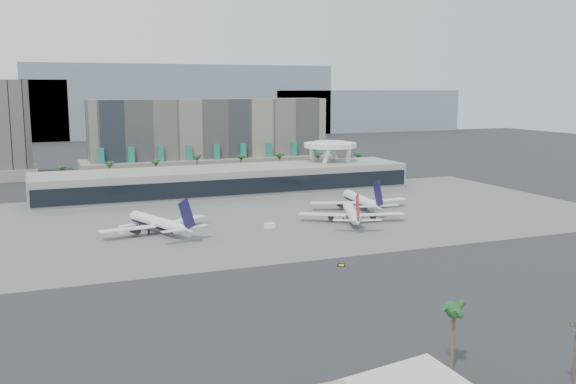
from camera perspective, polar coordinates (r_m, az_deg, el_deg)
name	(u,v)px	position (r m, az deg, el deg)	size (l,w,h in m)	color
ground	(330,249)	(194.55, 3.78, -5.09)	(900.00, 900.00, 0.00)	#232326
apron_pad	(268,216)	(244.05, -1.79, -2.11)	(260.00, 130.00, 0.06)	#5B5B59
mountain_ridge	(150,106)	(649.46, -12.16, 7.47)	(680.00, 60.00, 70.00)	gray
hotel	(211,145)	(357.67, -6.86, 4.19)	(140.00, 30.00, 42.00)	gray
office_tower	(5,136)	(371.02, -23.86, 4.59)	(30.00, 30.00, 52.00)	black
terminal	(227,180)	(294.37, -5.45, 1.10)	(170.00, 32.50, 14.50)	#A09A8D
saucer_structure	(330,148)	(318.25, 3.76, 3.90)	(26.00, 26.00, 21.89)	white
palm_row	(221,162)	(329.30, -6.02, 2.66)	(157.80, 2.80, 13.10)	brown
utility_pole	(576,345)	(116.06, 24.22, -12.31)	(3.20, 0.85, 12.00)	#4C3826
airliner_left	(158,223)	(218.32, -11.47, -2.70)	(38.23, 39.47, 14.28)	white
airliner_centre	(352,213)	(232.23, 5.72, -1.87)	(36.60, 37.77, 13.71)	white
airliner_right	(361,200)	(257.50, 6.49, -0.74)	(40.37, 41.79, 14.45)	white
service_vehicle_a	(127,229)	(222.56, -14.10, -3.18)	(5.15, 2.52, 2.52)	white
service_vehicle_b	(270,226)	(222.24, -1.65, -3.01)	(3.53, 2.02, 1.82)	white
taxiway_sign	(341,265)	(176.12, 4.75, -6.49)	(1.99, 0.82, 0.91)	black
near_palm_a	(454,318)	(115.67, 14.51, -10.81)	(6.00, 6.00, 11.92)	brown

